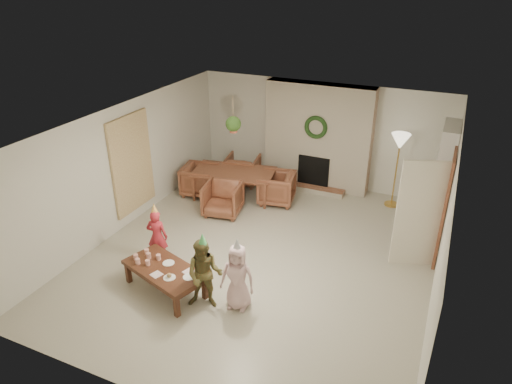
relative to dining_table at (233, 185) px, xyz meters
The scene contains 56 objects.
floor 2.46m from the dining_table, 51.02° to the right, with size 7.00×7.00×0.00m, color #B7B29E.
ceiling 3.27m from the dining_table, 51.02° to the right, with size 7.00×7.00×0.00m, color white.
wall_back 2.41m from the dining_table, 46.29° to the left, with size 7.00×7.00×0.00m, color silver.
wall_front 5.69m from the dining_table, 74.13° to the right, with size 7.00×7.00×0.00m, color silver.
wall_left 2.57m from the dining_table, 127.72° to the right, with size 7.00×7.00×0.00m, color silver.
wall_right 5.00m from the dining_table, 22.69° to the right, with size 7.00×7.00×0.00m, color silver.
fireplace_mass 2.28m from the dining_table, 42.48° to the left, with size 2.50×0.40×2.50m, color #5F2C19.
fireplace_hearth 1.88m from the dining_table, 34.51° to the left, with size 1.60×0.30×0.12m, color brown.
fireplace_firebox 1.97m from the dining_table, 38.60° to the left, with size 0.75×0.12×0.75m, color black.
fireplace_wreath 2.29m from the dining_table, 37.45° to the left, with size 0.54×0.54×0.10m, color #183714.
floor_lamp_base 3.60m from the dining_table, 17.91° to the left, with size 0.31×0.31×0.03m, color gold.
floor_lamp_post 3.62m from the dining_table, 17.91° to the left, with size 0.03×0.03×1.51m, color gold.
floor_lamp_shade 3.78m from the dining_table, 17.91° to the left, with size 0.40×0.40×0.34m, color beige.
bookshelf_carcass 4.46m from the dining_table, ahead, with size 0.30×1.00×2.20m, color white.
bookshelf_shelf_a 4.37m from the dining_table, ahead, with size 0.30×0.92×0.03m, color white.
bookshelf_shelf_b 4.40m from the dining_table, ahead, with size 0.30×0.92×0.03m, color white.
bookshelf_shelf_c 4.47m from the dining_table, ahead, with size 0.30×0.92×0.03m, color white.
bookshelf_shelf_d 4.57m from the dining_table, ahead, with size 0.30×0.92×0.03m, color white.
books_row_lower 4.35m from the dining_table, ahead, with size 0.20×0.40×0.24m, color #AD2820.
books_row_mid 4.41m from the dining_table, ahead, with size 0.20×0.44×0.24m, color navy.
books_row_upper 4.47m from the dining_table, ahead, with size 0.20×0.36×0.22m, color gold.
door_frame 4.60m from the dining_table, ahead, with size 0.05×0.86×2.04m, color brown.
door_leaf 4.31m from the dining_table, 14.65° to the right, with size 0.05×0.80×2.00m, color beige.
curtain_panel 2.40m from the dining_table, 130.07° to the right, with size 0.06×1.20×2.00m, color beige.
dining_table is the anchor object (origin of this frame).
dining_chair_near 0.81m from the dining_table, 79.77° to the right, with size 0.76×0.78×0.71m, color brown.
dining_chair_far 0.81m from the dining_table, 100.23° to the left, with size 0.76×0.78×0.71m, color brown.
dining_chair_left 0.81m from the dining_table, 169.77° to the right, with size 0.76×0.78×0.71m, color brown.
dining_chair_right 1.01m from the dining_table, 10.23° to the left, with size 0.76×0.78×0.71m, color brown.
hanging_plant_cord 1.88m from the dining_table, 59.42° to the right, with size 0.01×0.01×0.70m, color tan.
hanging_plant_pot 1.55m from the dining_table, 59.42° to the right, with size 0.16×0.16×0.12m, color #AE4E38.
hanging_plant_foliage 1.66m from the dining_table, 59.42° to the right, with size 0.32×0.32×0.32m, color #284B19.
coffee_table_top 3.55m from the dining_table, 81.89° to the right, with size 1.41×0.71×0.07m, color #502B1A.
coffee_table_apron 3.55m from the dining_table, 81.89° to the right, with size 1.30×0.60×0.09m, color #502B1A.
coffee_leg_fl 3.59m from the dining_table, 93.15° to the right, with size 0.08×0.08×0.37m, color #502B1A.
coffee_leg_fr 4.11m from the dining_table, 75.64° to the right, with size 0.08×0.08×0.37m, color #502B1A.
coffee_leg_bl 3.04m from the dining_table, 90.36° to the right, with size 0.08×0.08×0.37m, color #502B1A.
coffee_leg_br 3.64m from the dining_table, 70.78° to the right, with size 0.08×0.08×0.37m, color #502B1A.
cup_a 3.50m from the dining_table, 91.08° to the right, with size 0.08×0.08×0.10m, color white.
cup_b 3.30m from the dining_table, 89.98° to the right, with size 0.08×0.08×0.10m, color white.
cup_c 3.59m from the dining_table, 89.35° to the right, with size 0.08×0.08×0.10m, color white.
cup_d 3.39m from the dining_table, 88.17° to the right, with size 0.08×0.08×0.10m, color white.
cup_e 3.56m from the dining_table, 86.58° to the right, with size 0.08×0.08×0.10m, color white.
cup_f 3.36m from the dining_table, 85.23° to the right, with size 0.08×0.08×0.10m, color white.
plate_a 3.41m from the dining_table, 81.75° to the right, with size 0.20×0.20×0.01m, color white.
plate_b 3.77m from the dining_table, 78.92° to the right, with size 0.20×0.20×0.01m, color white.
plate_c 3.70m from the dining_table, 74.34° to the right, with size 0.20×0.20×0.01m, color white.
food_scoop 3.77m from the dining_table, 78.92° to the right, with size 0.08×0.08×0.08m, color tan.
napkin_left 3.75m from the dining_table, 82.47° to the right, with size 0.16×0.16×0.01m, color beige.
napkin_right 3.57m from the dining_table, 75.01° to the right, with size 0.16×0.16×0.01m, color beige.
child_red 2.87m from the dining_table, 91.58° to the right, with size 0.38×0.25×1.04m, color #BC2834.
party_hat_red 2.96m from the dining_table, 91.58° to the right, with size 0.14×0.14×0.20m, color #E1E54C.
child_plaid 3.82m from the dining_table, 70.06° to the right, with size 0.58×0.45×1.18m, color brown.
party_hat_plaid 3.92m from the dining_table, 70.06° to the right, with size 0.14×0.14×0.19m, color #4CB15C.
child_pink 3.83m from the dining_table, 62.47° to the right, with size 0.54×0.35×1.11m, color beige.
party_hat_pink 3.91m from the dining_table, 62.47° to the right, with size 0.14×0.14×0.20m, color #BABBC1.
Camera 1 is at (2.82, -6.62, 4.81)m, focal length 32.24 mm.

